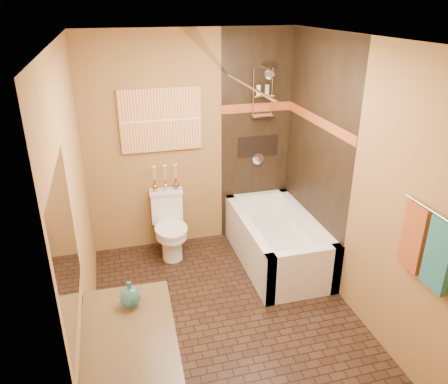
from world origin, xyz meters
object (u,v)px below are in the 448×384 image
object	(u,v)px
sunset_painting	(161,120)
bathtub	(277,244)
toilet	(170,225)
vanity	(132,382)

from	to	relation	value
sunset_painting	bathtub	world-z (taller)	sunset_painting
bathtub	toilet	distance (m)	1.24
sunset_painting	vanity	bearing A→B (deg)	-103.33
toilet	vanity	bearing A→B (deg)	-99.01
sunset_painting	toilet	size ratio (longest dim) A/B	1.21
sunset_painting	toilet	world-z (taller)	sunset_painting
vanity	toilet	bearing A→B (deg)	77.46
sunset_painting	toilet	distance (m)	1.20
bathtub	vanity	world-z (taller)	vanity
sunset_painting	vanity	size ratio (longest dim) A/B	0.91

